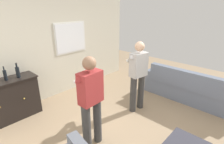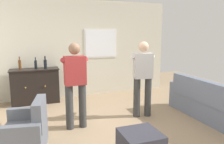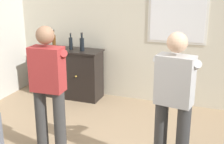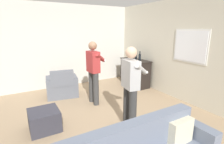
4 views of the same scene
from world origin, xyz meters
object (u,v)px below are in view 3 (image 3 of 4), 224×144
Objects in this scene: person_standing_left at (49,86)px; bottle_liquor_amber at (71,43)px; person_standing_right at (174,99)px; bottle_spirits_clear at (82,44)px; bottle_wine_green at (54,40)px; sideboard_cabinet at (70,73)px.

bottle_liquor_amber is at bearing 109.52° from person_standing_left.
person_standing_right reaches higher than bottle_liquor_amber.
bottle_spirits_clear is 0.20× the size of person_standing_left.
person_standing_right reaches higher than bottle_spirits_clear.
bottle_wine_green is at bearing 170.88° from bottle_liquor_amber.
bottle_spirits_clear is at bearing -6.67° from sideboard_cabinet.
person_standing_right is (2.59, -1.88, -0.12)m from bottle_wine_green.
bottle_liquor_amber is (0.39, -0.06, -0.01)m from bottle_wine_green.
bottle_wine_green is at bearing 144.05° from person_standing_right.
bottle_liquor_amber reaches higher than sideboard_cabinet.
person_standing_left is at bearing -61.64° from bottle_wine_green.
bottle_wine_green is 1.08× the size of bottle_liquor_amber.
person_standing_right is at bearing -42.39° from bottle_spirits_clear.
bottle_wine_green is 1.00× the size of bottle_spirits_clear.
bottle_liquor_amber is at bearing -7.81° from sideboard_cabinet.
sideboard_cabinet is 0.58m from bottle_liquor_amber.
person_standing_left is 1.52m from person_standing_right.
sideboard_cabinet is at bearing 110.55° from person_standing_left.
bottle_spirits_clear is at bearing -6.47° from bottle_liquor_amber.
bottle_spirits_clear is (0.24, -0.03, 0.01)m from bottle_liquor_amber.
person_standing_left is 1.00× the size of person_standing_right.
bottle_wine_green is 0.20× the size of person_standing_left.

